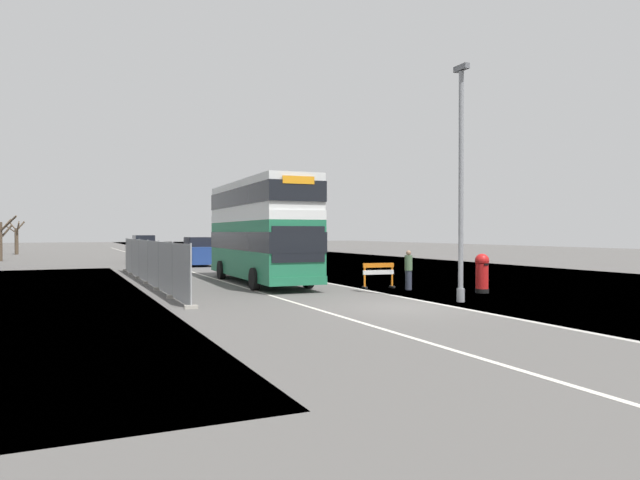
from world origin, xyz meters
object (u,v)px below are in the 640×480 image
car_oncoming_near (198,252)px  double_decker_bus (260,229)px  red_pillar_postbox (482,271)px  lamppost_foreground (461,190)px  pedestrian_at_kerb (409,270)px  roadworks_barrier (378,273)px  car_receding_mid (144,249)px

car_oncoming_near → double_decker_bus: bearing=-91.7°
red_pillar_postbox → car_oncoming_near: car_oncoming_near is taller
lamppost_foreground → car_oncoming_near: 27.18m
red_pillar_postbox → pedestrian_at_kerb: pedestrian_at_kerb is taller
double_decker_bus → red_pillar_postbox: bearing=-50.0°
red_pillar_postbox → roadworks_barrier: (-2.88, 3.66, -0.20)m
lamppost_foreground → red_pillar_postbox: size_ratio=5.22×
red_pillar_postbox → pedestrian_at_kerb: (-2.10, 2.36, -0.03)m
lamppost_foreground → roadworks_barrier: 6.75m
double_decker_bus → roadworks_barrier: 6.56m
car_oncoming_near → lamppost_foreground: bearing=-82.1°
car_oncoming_near → pedestrian_at_kerb: bearing=-78.7°
red_pillar_postbox → car_receding_mid: (-9.60, 31.93, 0.17)m
double_decker_bus → lamppost_foreground: bearing=-68.3°
car_receding_mid → pedestrian_at_kerb: 30.50m
car_receding_mid → car_oncoming_near: bearing=-67.3°
roadworks_barrier → car_receding_mid: size_ratio=0.34×
roadworks_barrier → lamppost_foreground: bearing=-89.4°
red_pillar_postbox → lamppost_foreground: bearing=-142.3°
car_receding_mid → double_decker_bus: bearing=-83.7°
lamppost_foreground → car_oncoming_near: (-3.71, 26.75, -3.06)m
roadworks_barrier → pedestrian_at_kerb: pedestrian_at_kerb is taller
car_receding_mid → pedestrian_at_kerb: (7.50, -29.57, -0.20)m
double_decker_bus → car_receding_mid: double_decker_bus is taller
double_decker_bus → red_pillar_postbox: (7.01, -8.35, -1.78)m
lamppost_foreground → pedestrian_at_kerb: lamppost_foreground is taller
lamppost_foreground → roadworks_barrier: lamppost_foreground is taller
car_oncoming_near → pedestrian_at_kerb: (4.43, -22.21, -0.14)m
lamppost_foreground → pedestrian_at_kerb: bearing=81.1°
lamppost_foreground → car_receding_mid: size_ratio=1.88×
lamppost_foreground → red_pillar_postbox: (2.81, 2.18, -3.17)m
pedestrian_at_kerb → double_decker_bus: bearing=129.4°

